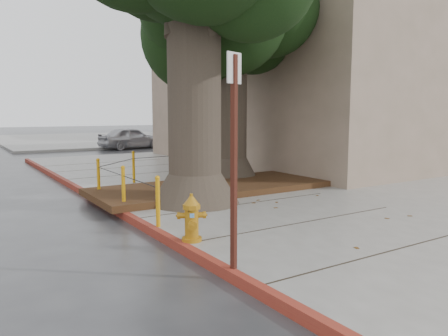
{
  "coord_description": "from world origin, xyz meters",
  "views": [
    {
      "loc": [
        -5.09,
        -5.99,
        2.21
      ],
      "look_at": [
        -0.33,
        1.42,
        1.1
      ],
      "focal_mm": 35.0,
      "sensor_mm": 36.0,
      "label": 1
    }
  ],
  "objects_px": {
    "signpost": "(234,149)",
    "car_red": "(220,135)",
    "car_silver": "(131,138)",
    "fire_hydrant": "(192,218)"
  },
  "relations": [
    {
      "from": "car_silver",
      "to": "car_red",
      "type": "distance_m",
      "value": 6.43
    },
    {
      "from": "fire_hydrant",
      "to": "car_silver",
      "type": "bearing_deg",
      "value": 96.51
    },
    {
      "from": "car_silver",
      "to": "car_red",
      "type": "bearing_deg",
      "value": -99.57
    },
    {
      "from": "signpost",
      "to": "car_red",
      "type": "height_order",
      "value": "signpost"
    },
    {
      "from": "fire_hydrant",
      "to": "car_red",
      "type": "xyz_separation_m",
      "value": [
        12.92,
        19.67,
        0.15
      ]
    },
    {
      "from": "car_silver",
      "to": "signpost",
      "type": "bearing_deg",
      "value": 154.93
    },
    {
      "from": "signpost",
      "to": "car_red",
      "type": "relative_size",
      "value": 0.68
    },
    {
      "from": "car_red",
      "to": "signpost",
      "type": "bearing_deg",
      "value": 152.85
    },
    {
      "from": "car_silver",
      "to": "car_red",
      "type": "relative_size",
      "value": 0.96
    },
    {
      "from": "fire_hydrant",
      "to": "signpost",
      "type": "relative_size",
      "value": 0.28
    }
  ]
}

